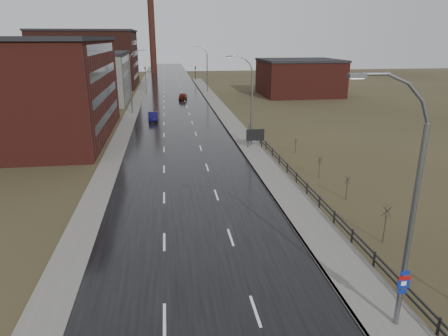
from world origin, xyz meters
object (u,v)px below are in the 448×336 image
object	(u,v)px
car_far	(183,96)
billboard	(255,135)
streetlight_main	(406,212)
car_near	(153,117)

from	to	relation	value
car_far	billboard	bearing A→B (deg)	105.28
streetlight_main	billboard	world-z (taller)	streetlight_main
billboard	car_far	bearing A→B (deg)	99.25
billboard	car_near	size ratio (longest dim) A/B	0.57
car_near	car_far	bearing A→B (deg)	73.14
streetlight_main	car_near	bearing A→B (deg)	103.46
streetlight_main	car_near	size ratio (longest dim) A/B	2.77
streetlight_main	billboard	distance (m)	33.28
car_far	streetlight_main	bearing A→B (deg)	100.86
car_near	billboard	bearing A→B (deg)	-58.58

